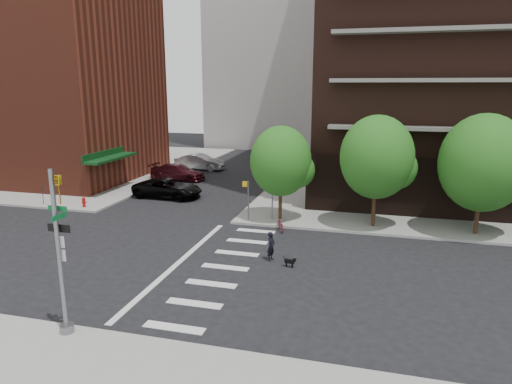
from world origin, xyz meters
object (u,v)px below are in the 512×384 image
(parked_car_silver, at_px, (200,162))
(dog_walker, at_px, (271,246))
(traffic_signal, at_px, (61,266))
(fire_hydrant, at_px, (84,202))
(scooter, at_px, (281,224))
(parked_car_maroon, at_px, (178,172))
(parked_car_black, at_px, (168,188))

(parked_car_silver, xyz_separation_m, dog_walker, (13.19, -23.26, -0.09))
(traffic_signal, distance_m, fire_hydrant, 18.42)
(fire_hydrant, distance_m, scooter, 15.01)
(parked_car_maroon, xyz_separation_m, scooter, (12.65, -12.70, -0.35))
(parked_car_silver, xyz_separation_m, scooter, (12.65, -18.29, -0.44))
(traffic_signal, relative_size, parked_car_silver, 1.15)
(fire_hydrant, distance_m, parked_car_maroon, 11.64)
(scooter, bearing_deg, parked_car_black, 126.50)
(fire_hydrant, xyz_separation_m, dog_walker, (15.49, -6.27, 0.21))
(parked_car_maroon, distance_m, dog_walker, 22.05)
(fire_hydrant, distance_m, dog_walker, 16.71)
(fire_hydrant, bearing_deg, parked_car_silver, 82.29)
(traffic_signal, bearing_deg, dog_walker, 58.86)
(traffic_signal, distance_m, parked_car_silver, 33.25)
(traffic_signal, xyz_separation_m, parked_car_silver, (-7.73, 32.29, -1.84))
(fire_hydrant, height_order, parked_car_silver, parked_car_silver)
(parked_car_black, bearing_deg, dog_walker, -132.03)
(parked_car_black, xyz_separation_m, parked_car_silver, (-2.10, 12.21, 0.08))
(traffic_signal, bearing_deg, parked_car_silver, 103.47)
(fire_hydrant, xyz_separation_m, parked_car_silver, (2.30, 16.99, 0.30))
(parked_car_silver, distance_m, scooter, 22.25)
(scooter, relative_size, dog_walker, 1.03)
(parked_car_black, bearing_deg, scooter, -117.09)
(parked_car_black, bearing_deg, traffic_signal, -161.45)
(parked_car_silver, distance_m, dog_walker, 26.74)
(parked_car_black, xyz_separation_m, parked_car_maroon, (-2.10, 6.62, -0.01))
(dog_walker, bearing_deg, traffic_signal, 161.84)
(fire_hydrant, bearing_deg, parked_car_black, 47.40)
(parked_car_maroon, distance_m, scooter, 17.93)
(dog_walker, bearing_deg, parked_car_black, 58.06)
(parked_car_black, height_order, parked_car_silver, parked_car_silver)
(parked_car_silver, height_order, dog_walker, parked_car_silver)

